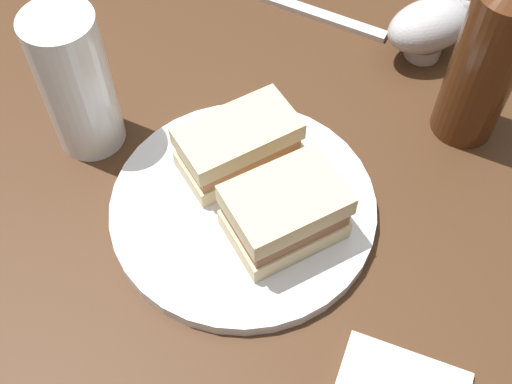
% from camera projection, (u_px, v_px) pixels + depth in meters
% --- Properties ---
extents(dining_table, '(1.04, 0.90, 0.73)m').
position_uv_depth(dining_table, '(265.00, 337.00, 0.96)').
color(dining_table, '#422816').
rests_on(dining_table, ground).
extents(plate, '(0.27, 0.27, 0.02)m').
position_uv_depth(plate, '(243.00, 207.00, 0.65)').
color(plate, white).
rests_on(plate, dining_table).
extents(sandwich_half_left, '(0.13, 0.11, 0.07)m').
position_uv_depth(sandwich_half_left, '(285.00, 212.00, 0.60)').
color(sandwich_half_left, beige).
rests_on(sandwich_half_left, plate).
extents(sandwich_half_right, '(0.14, 0.11, 0.06)m').
position_uv_depth(sandwich_half_right, '(238.00, 145.00, 0.65)').
color(sandwich_half_right, beige).
rests_on(sandwich_half_right, plate).
extents(potato_wedge_front, '(0.04, 0.04, 0.02)m').
position_uv_depth(potato_wedge_front, '(327.00, 198.00, 0.63)').
color(potato_wedge_front, gold).
rests_on(potato_wedge_front, plate).
extents(potato_wedge_middle, '(0.06, 0.03, 0.02)m').
position_uv_depth(potato_wedge_middle, '(311.00, 197.00, 0.63)').
color(potato_wedge_middle, '#AD702D').
rests_on(potato_wedge_middle, plate).
extents(potato_wedge_back, '(0.03, 0.05, 0.02)m').
position_uv_depth(potato_wedge_back, '(313.00, 199.00, 0.63)').
color(potato_wedge_back, '#B77F33').
rests_on(potato_wedge_back, plate).
extents(potato_wedge_left_edge, '(0.03, 0.05, 0.02)m').
position_uv_depth(potato_wedge_left_edge, '(309.00, 181.00, 0.64)').
color(potato_wedge_left_edge, '#B77F33').
rests_on(potato_wedge_left_edge, plate).
extents(pint_glass, '(0.07, 0.07, 0.17)m').
position_uv_depth(pint_glass, '(79.00, 91.00, 0.65)').
color(pint_glass, white).
rests_on(pint_glass, dining_table).
extents(gravy_boat, '(0.13, 0.10, 0.07)m').
position_uv_depth(gravy_boat, '(431.00, 25.00, 0.75)').
color(gravy_boat, '#B7B7BC').
rests_on(gravy_boat, dining_table).
extents(cider_bottle, '(0.07, 0.07, 0.28)m').
position_uv_depth(cider_bottle, '(491.00, 51.00, 0.63)').
color(cider_bottle, '#47230F').
rests_on(cider_bottle, dining_table).
extents(fork, '(0.17, 0.10, 0.01)m').
position_uv_depth(fork, '(320.00, 15.00, 0.82)').
color(fork, silver).
rests_on(fork, dining_table).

